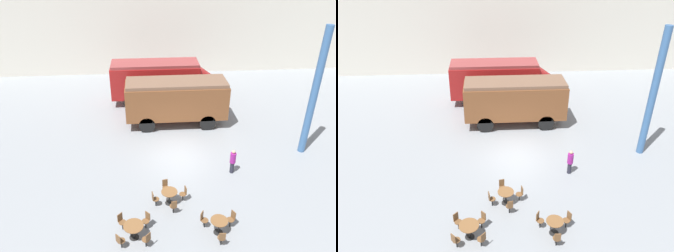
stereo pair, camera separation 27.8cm
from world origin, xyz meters
TOP-DOWN VIEW (x-y plane):
  - ground_plane at (0.00, 0.00)m, footprint 80.00×80.00m
  - backdrop_wall at (0.00, 15.31)m, footprint 44.00×0.15m
  - streamlined_locomotive at (-0.42, 8.24)m, footprint 8.74×2.40m
  - passenger_coach_wooden at (0.27, 4.23)m, footprint 7.20×2.48m
  - cafe_table_near at (1.19, -6.46)m, footprint 0.80×0.80m
  - cafe_table_mid at (-0.91, -4.31)m, footprint 0.83×0.83m
  - cafe_table_far at (-2.70, -6.45)m, footprint 0.92×0.92m
  - cafe_chair_0 at (1.15, -7.23)m, footprint 0.36×0.36m
  - cafe_chair_1 at (1.88, -6.10)m, footprint 0.40×0.39m
  - cafe_chair_2 at (0.54, -6.04)m, footprint 0.40×0.39m
  - cafe_chair_3 at (-1.06, -3.54)m, footprint 0.36×0.38m
  - cafe_chair_4 at (-1.69, -4.46)m, footprint 0.38×0.36m
  - cafe_chair_5 at (-0.76, -5.09)m, footprint 0.36×0.38m
  - cafe_chair_6 at (-0.14, -4.17)m, footprint 0.38×0.36m
  - cafe_chair_7 at (-2.11, -5.87)m, footprint 0.40×0.40m
  - cafe_chair_8 at (-3.28, -5.86)m, footprint 0.40×0.40m
  - cafe_chair_9 at (-3.29, -7.04)m, footprint 0.40×0.40m
  - cafe_chair_10 at (-2.12, -7.05)m, footprint 0.40×0.40m
  - visitor_person at (2.94, -1.99)m, footprint 0.34×0.34m
  - support_pillar at (8.00, -0.09)m, footprint 0.44×0.44m

SIDE VIEW (x-z plane):
  - ground_plane at x=0.00m, z-range 0.00..0.00m
  - cafe_chair_0 at x=1.15m, z-range 0.07..0.94m
  - cafe_chair_1 at x=1.88m, z-range 0.07..0.94m
  - cafe_chair_2 at x=0.54m, z-range 0.07..0.94m
  - cafe_chair_3 at x=-1.06m, z-range 0.07..0.94m
  - cafe_chair_4 at x=-1.69m, z-range 0.07..0.94m
  - cafe_chair_5 at x=-0.76m, z-range 0.07..0.94m
  - cafe_chair_6 at x=-0.14m, z-range 0.07..0.94m
  - cafe_chair_7 at x=-2.11m, z-range 0.07..0.94m
  - cafe_chair_8 at x=-3.28m, z-range 0.07..0.94m
  - cafe_chair_9 at x=-3.29m, z-range 0.07..0.94m
  - cafe_chair_10 at x=-2.12m, z-range 0.07..0.94m
  - cafe_table_near at x=1.19m, z-range 0.20..0.97m
  - cafe_table_mid at x=-0.91m, z-range 0.21..0.98m
  - cafe_table_far at x=-2.70m, z-range 0.23..0.98m
  - visitor_person at x=2.94m, z-range 0.06..1.60m
  - streamlined_locomotive at x=-0.42m, z-range 0.29..3.74m
  - passenger_coach_wooden at x=0.27m, z-range 0.34..3.72m
  - support_pillar at x=8.00m, z-range 0.00..8.00m
  - backdrop_wall at x=0.00m, z-range 0.00..9.00m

